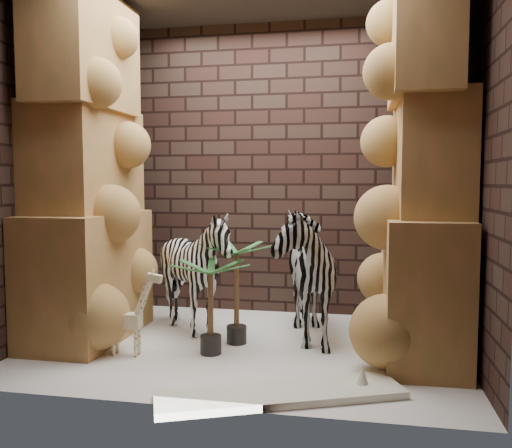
% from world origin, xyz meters
% --- Properties ---
extents(floor, '(3.50, 3.50, 0.00)m').
position_xyz_m(floor, '(0.00, 0.00, 0.00)').
color(floor, white).
rests_on(floor, ground).
extents(wall_back, '(3.50, 0.00, 3.50)m').
position_xyz_m(wall_back, '(0.00, 1.25, 1.50)').
color(wall_back, black).
rests_on(wall_back, ground).
extents(wall_front, '(3.50, 0.00, 3.50)m').
position_xyz_m(wall_front, '(0.00, -1.25, 1.50)').
color(wall_front, black).
rests_on(wall_front, ground).
extents(wall_left, '(0.00, 3.00, 3.00)m').
position_xyz_m(wall_left, '(-1.75, 0.00, 1.50)').
color(wall_left, black).
rests_on(wall_left, ground).
extents(wall_right, '(0.00, 3.00, 3.00)m').
position_xyz_m(wall_right, '(1.75, 0.00, 1.50)').
color(wall_right, black).
rests_on(wall_right, ground).
extents(rock_pillar_left, '(0.68, 1.30, 3.00)m').
position_xyz_m(rock_pillar_left, '(-1.40, 0.00, 1.50)').
color(rock_pillar_left, '#C47F4D').
rests_on(rock_pillar_left, floor).
extents(rock_pillar_right, '(0.58, 1.25, 3.00)m').
position_xyz_m(rock_pillar_right, '(1.42, 0.00, 1.50)').
color(rock_pillar_right, '#C47F4D').
rests_on(rock_pillar_right, floor).
extents(zebra_right, '(0.92, 1.29, 1.38)m').
position_xyz_m(zebra_right, '(0.42, 0.33, 0.69)').
color(zebra_right, white).
rests_on(zebra_right, floor).
extents(zebra_left, '(0.91, 1.13, 1.01)m').
position_xyz_m(zebra_left, '(-0.50, 0.28, 0.51)').
color(zebra_left, white).
rests_on(zebra_left, floor).
extents(giraffe_toy, '(0.37, 0.13, 0.72)m').
position_xyz_m(giraffe_toy, '(-0.86, -0.40, 0.36)').
color(giraffe_toy, '#FDF3C2').
rests_on(giraffe_toy, floor).
extents(palm_front, '(0.36, 0.36, 0.87)m').
position_xyz_m(palm_front, '(-0.08, 0.08, 0.44)').
color(palm_front, '#2B723D').
rests_on(palm_front, floor).
extents(palm_back, '(0.36, 0.36, 0.75)m').
position_xyz_m(palm_back, '(-0.22, -0.24, 0.38)').
color(palm_back, '#2B723D').
rests_on(palm_back, floor).
extents(surfboard, '(1.61, 0.97, 0.05)m').
position_xyz_m(surfboard, '(0.46, -1.01, 0.03)').
color(surfboard, white).
rests_on(surfboard, floor).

